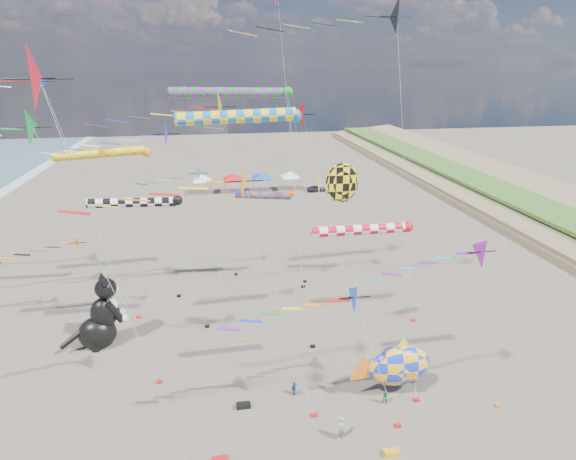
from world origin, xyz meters
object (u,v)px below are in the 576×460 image
(cat_inflatable, at_px, (98,312))
(child_blue, at_px, (294,388))
(child_green, at_px, (386,398))
(parked_car, at_px, (316,188))
(fish_inflatable, at_px, (398,365))
(person_adult, at_px, (341,428))

(cat_inflatable, distance_m, child_blue, 16.12)
(child_green, height_order, parked_car, parked_car)
(fish_inflatable, relative_size, person_adult, 3.65)
(fish_inflatable, xyz_separation_m, child_blue, (-6.71, 0.96, -1.68))
(child_blue, relative_size, parked_car, 0.31)
(child_green, relative_size, child_blue, 1.04)
(cat_inflatable, bearing_deg, parked_car, 36.73)
(parked_car, bearing_deg, person_adult, 166.80)
(child_blue, height_order, parked_car, parked_car)
(cat_inflatable, relative_size, fish_inflatable, 1.02)
(cat_inflatable, bearing_deg, fish_inflatable, -44.34)
(cat_inflatable, xyz_separation_m, parked_car, (26.72, 41.26, -2.37))
(cat_inflatable, xyz_separation_m, person_adult, (15.74, -12.29, -2.15))
(person_adult, relative_size, child_blue, 1.57)
(child_blue, bearing_deg, child_green, -48.13)
(fish_inflatable, bearing_deg, person_adult, -145.61)
(person_adult, relative_size, parked_car, 0.48)
(child_green, bearing_deg, person_adult, -127.01)
(person_adult, bearing_deg, fish_inflatable, 4.47)
(person_adult, distance_m, child_green, 4.27)
(cat_inflatable, height_order, parked_car, cat_inflatable)
(fish_inflatable, xyz_separation_m, parked_car, (6.31, 50.35, -1.62))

